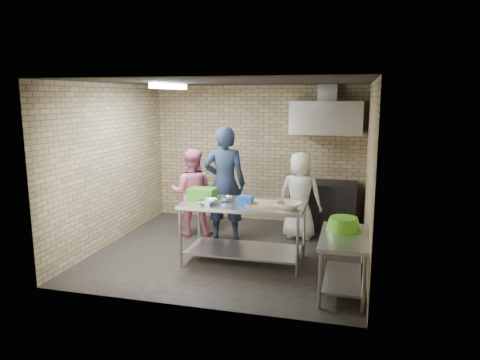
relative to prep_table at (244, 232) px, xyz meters
name	(u,v)px	position (x,y,z in m)	size (l,w,h in m)	color
floor	(231,251)	(-0.31, 0.38, -0.46)	(4.20, 4.20, 0.00)	black
ceiling	(230,82)	(-0.31, 0.38, 2.24)	(4.20, 4.20, 0.00)	black
back_wall	(258,154)	(-0.31, 2.38, 0.89)	(4.20, 0.06, 2.70)	tan
front_wall	(184,197)	(-0.31, -1.62, 0.89)	(4.20, 0.06, 2.70)	tan
left_wall	(111,165)	(-2.41, 0.38, 0.89)	(0.06, 4.00, 2.70)	tan
right_wall	(369,175)	(1.79, 0.38, 0.89)	(0.06, 4.00, 2.70)	tan
prep_table	(244,232)	(0.00, 0.00, 0.00)	(1.83, 0.92, 0.92)	silver
side_counter	(343,264)	(1.49, -0.72, -0.08)	(0.60, 1.20, 0.75)	silver
stove	(323,206)	(1.04, 2.03, -0.01)	(1.20, 0.70, 0.90)	black
range_hood	(326,118)	(1.04, 2.08, 1.64)	(1.30, 0.60, 0.60)	silver
hood_duct	(328,93)	(1.04, 2.23, 2.09)	(0.35, 0.30, 0.30)	#A5A8AD
wall_shelf	(343,127)	(1.34, 2.27, 1.46)	(0.80, 0.20, 0.04)	#3F2B19
fluorescent_fixture	(169,86)	(-1.31, 0.38, 2.18)	(0.10, 1.25, 0.08)	white
green_crate	(202,194)	(-0.70, 0.12, 0.54)	(0.41, 0.31, 0.16)	#3A931B
blue_tub	(245,200)	(0.05, -0.10, 0.52)	(0.20, 0.20, 0.13)	blue
cutting_board	(267,204)	(0.35, -0.02, 0.47)	(0.56, 0.43, 0.03)	tan
mixing_bowl_a	(208,202)	(-0.50, -0.20, 0.49)	(0.29, 0.29, 0.07)	silver
mixing_bowl_b	(225,199)	(-0.30, 0.05, 0.49)	(0.22, 0.22, 0.07)	#B4B8BB
ceramic_bowl	(289,205)	(0.70, -0.15, 0.50)	(0.35, 0.35, 0.09)	beige
green_basin	(344,224)	(1.47, -0.47, 0.38)	(0.46, 0.46, 0.17)	#59C626
bottle_red	(330,121)	(1.09, 2.27, 1.57)	(0.07, 0.07, 0.18)	#B22619
man_navy	(225,184)	(-0.58, 0.96, 0.54)	(0.73, 0.48, 1.99)	#141C33
woman_pink	(192,192)	(-1.23, 1.06, 0.33)	(0.76, 0.60, 1.57)	pink
woman_white	(300,195)	(0.68, 1.37, 0.31)	(0.75, 0.49, 1.54)	white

